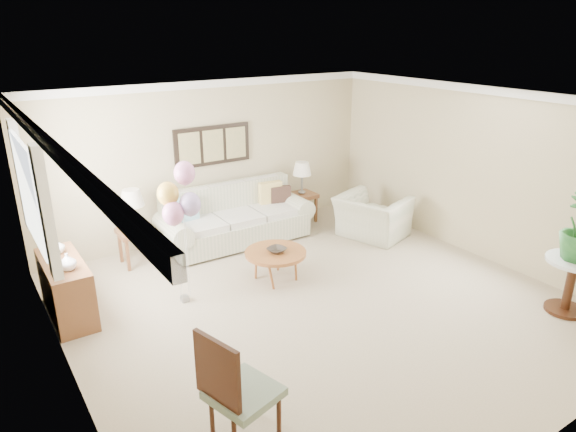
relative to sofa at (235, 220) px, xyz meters
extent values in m
plane|color=tan|center=(-0.09, -2.44, -0.37)|extent=(6.00, 6.00, 0.00)
cube|color=#C7BB8F|center=(-0.09, 0.56, 0.93)|extent=(6.00, 0.04, 2.60)
cube|color=#C7BB8F|center=(-0.09, -5.44, 0.93)|extent=(6.00, 0.04, 2.60)
cube|color=#C7BB8F|center=(-3.09, -2.44, 0.93)|extent=(0.04, 6.00, 2.60)
cube|color=#C7BB8F|center=(2.91, -2.44, 0.93)|extent=(0.04, 6.00, 2.60)
cube|color=white|center=(-0.09, -2.44, 2.22)|extent=(6.00, 6.00, 0.02)
cube|color=white|center=(-0.09, 0.53, 2.17)|extent=(6.00, 0.06, 0.12)
cube|color=white|center=(-3.06, -2.44, 2.17)|extent=(0.06, 6.00, 0.12)
cube|color=white|center=(2.88, -2.44, 2.17)|extent=(0.06, 6.00, 0.12)
cube|color=white|center=(-3.07, -0.94, 1.28)|extent=(0.04, 1.40, 1.20)
cube|color=white|center=(-3.03, -1.79, 1.28)|extent=(0.10, 0.22, 1.40)
cube|color=white|center=(-3.03, -0.09, 1.28)|extent=(0.10, 0.22, 1.40)
cube|color=black|center=(-0.09, 0.53, 1.18)|extent=(1.35, 0.04, 0.65)
cube|color=#8C8C59|center=(-0.51, 0.50, 1.18)|extent=(0.36, 0.02, 0.52)
cube|color=#8C8C59|center=(-0.09, 0.50, 1.18)|extent=(0.36, 0.02, 0.52)
cube|color=#8C8C59|center=(0.33, 0.50, 1.18)|extent=(0.36, 0.02, 0.52)
cube|color=beige|center=(-0.01, -0.06, -0.14)|extent=(2.33, 0.98, 0.38)
cube|color=beige|center=(-0.01, 0.29, 0.28)|extent=(2.32, 0.27, 0.58)
cylinder|color=beige|center=(-1.11, -0.06, 0.10)|extent=(0.35, 0.95, 0.34)
cylinder|color=beige|center=(1.10, -0.06, 0.10)|extent=(0.35, 0.95, 0.34)
cube|color=beige|center=(-0.67, -0.12, 0.09)|extent=(0.64, 0.77, 0.13)
cube|color=beige|center=(-0.01, -0.12, 0.09)|extent=(0.64, 0.77, 0.13)
cube|color=beige|center=(0.66, -0.12, 0.09)|extent=(0.64, 0.77, 0.13)
cube|color=#84BCD0|center=(-0.83, 0.06, 0.32)|extent=(0.40, 0.13, 0.40)
cube|color=#DEC36C|center=(0.73, 0.06, 0.32)|extent=(0.40, 0.13, 0.40)
cube|color=#3C2720|center=(0.89, -0.01, 0.26)|extent=(0.36, 0.11, 0.36)
cube|color=beige|center=(-0.01, -0.06, -0.35)|extent=(2.11, 0.84, 0.04)
cube|color=brown|center=(-1.65, 0.06, 0.14)|extent=(0.51, 0.46, 0.07)
cube|color=brown|center=(-1.85, -0.12, -0.13)|extent=(0.05, 0.05, 0.48)
cube|color=brown|center=(-1.45, -0.12, -0.13)|extent=(0.05, 0.05, 0.48)
cube|color=brown|center=(-1.85, 0.24, -0.13)|extent=(0.05, 0.05, 0.48)
cube|color=brown|center=(-1.45, 0.24, -0.13)|extent=(0.05, 0.05, 0.48)
cube|color=brown|center=(1.46, 0.16, 0.13)|extent=(0.49, 0.44, 0.07)
cube|color=brown|center=(1.27, -0.02, -0.14)|extent=(0.04, 0.04, 0.46)
cube|color=brown|center=(1.66, -0.02, -0.14)|extent=(0.04, 0.04, 0.46)
cube|color=brown|center=(1.27, 0.34, -0.14)|extent=(0.04, 0.04, 0.46)
cube|color=brown|center=(1.66, 0.34, -0.14)|extent=(0.04, 0.04, 0.46)
cylinder|color=gray|center=(-1.65, 0.06, 0.21)|extent=(0.15, 0.15, 0.06)
cylinder|color=gray|center=(-1.65, 0.06, 0.40)|extent=(0.04, 0.04, 0.31)
cone|color=silver|center=(-1.65, 0.06, 0.68)|extent=(0.35, 0.35, 0.25)
cylinder|color=gray|center=(1.46, 0.16, 0.19)|extent=(0.14, 0.14, 0.06)
cylinder|color=gray|center=(1.46, 0.16, 0.37)|extent=(0.04, 0.04, 0.29)
cone|color=silver|center=(1.46, 0.16, 0.63)|extent=(0.33, 0.33, 0.24)
cylinder|color=olive|center=(-0.19, -1.56, 0.04)|extent=(0.87, 0.87, 0.05)
cylinder|color=olive|center=(0.01, -1.36, -0.18)|extent=(0.03, 0.03, 0.39)
cylinder|color=olive|center=(-0.40, -1.36, -0.18)|extent=(0.03, 0.03, 0.39)
cylinder|color=olive|center=(-0.40, -1.77, -0.18)|extent=(0.03, 0.03, 0.39)
cylinder|color=olive|center=(0.01, -1.77, -0.18)|extent=(0.03, 0.03, 0.39)
imported|color=#2D261F|center=(-0.19, -1.59, 0.10)|extent=(0.32, 0.32, 0.06)
imported|color=beige|center=(2.04, -1.11, -0.02)|extent=(1.24, 1.33, 0.71)
cylinder|color=silver|center=(2.40, -4.33, 0.33)|extent=(0.67, 0.67, 0.04)
cylinder|color=#33160B|center=(2.40, -4.33, -0.03)|extent=(0.11, 0.11, 0.67)
cylinder|color=#33160B|center=(2.40, -4.33, -0.37)|extent=(0.49, 0.49, 0.01)
cube|color=gray|center=(-2.03, -3.96, 0.11)|extent=(0.66, 0.66, 0.07)
cylinder|color=#33160B|center=(-1.82, -4.17, -0.15)|extent=(0.04, 0.04, 0.44)
cylinder|color=#33160B|center=(-2.24, -3.74, -0.15)|extent=(0.04, 0.04, 0.44)
cylinder|color=#33160B|center=(-1.82, -3.74, -0.15)|extent=(0.04, 0.04, 0.44)
cube|color=#33160B|center=(-2.26, -3.96, 0.43)|extent=(0.18, 0.51, 0.59)
cube|color=brown|center=(-2.85, -0.94, 0.00)|extent=(0.45, 1.20, 0.74)
cube|color=#33160B|center=(-2.85, -1.24, 0.00)|extent=(0.46, 0.02, 0.70)
cube|color=#33160B|center=(-2.85, -0.64, 0.00)|extent=(0.46, 0.02, 0.70)
imported|color=silver|center=(-2.83, -1.23, 0.47)|extent=(0.21, 0.21, 0.21)
imported|color=silver|center=(-2.83, -0.66, 0.46)|extent=(0.18, 0.18, 0.18)
cube|color=gray|center=(-1.52, -1.42, -0.33)|extent=(0.10, 0.10, 0.08)
ellipsoid|color=pink|center=(-1.61, -1.47, 0.89)|extent=(0.27, 0.27, 0.31)
cylinder|color=silver|center=(-1.56, -1.44, 0.22)|extent=(0.01, 0.01, 1.03)
ellipsoid|color=#A389CA|center=(-1.39, -1.50, 0.98)|extent=(0.27, 0.27, 0.31)
cylinder|color=silver|center=(-1.46, -1.46, 0.26)|extent=(0.01, 0.01, 1.12)
ellipsoid|color=gold|center=(-1.61, -1.37, 1.12)|extent=(0.27, 0.27, 0.31)
cylinder|color=silver|center=(-1.57, -1.39, 0.33)|extent=(0.01, 0.01, 1.26)
ellipsoid|color=pink|center=(-1.36, -1.31, 1.32)|extent=(0.27, 0.27, 0.31)
cylinder|color=silver|center=(-1.44, -1.36, 0.44)|extent=(0.01, 0.01, 1.47)
camera|label=1|loc=(-3.69, -7.12, 3.03)|focal=32.00mm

